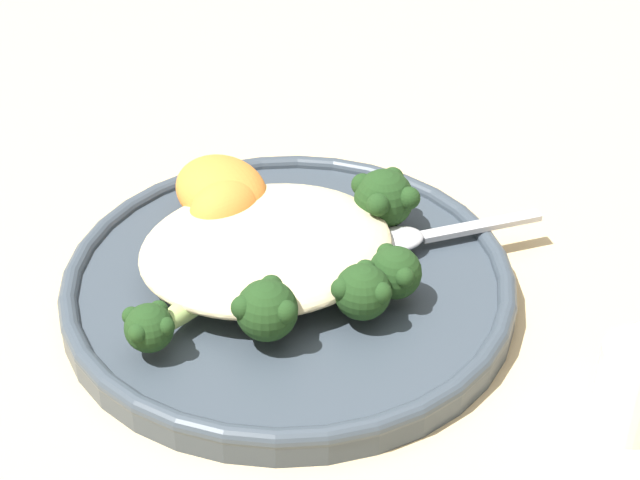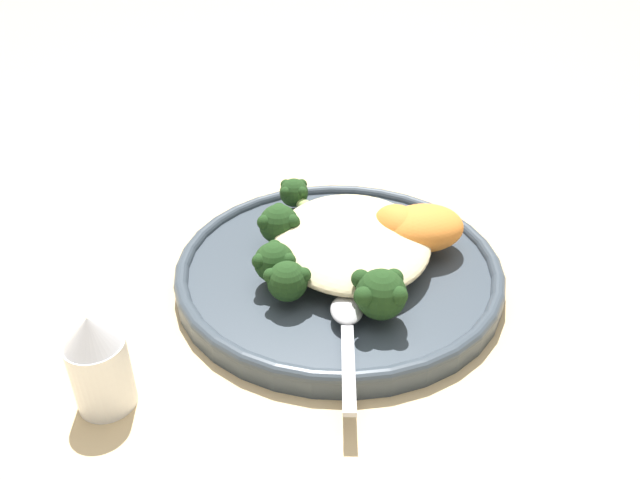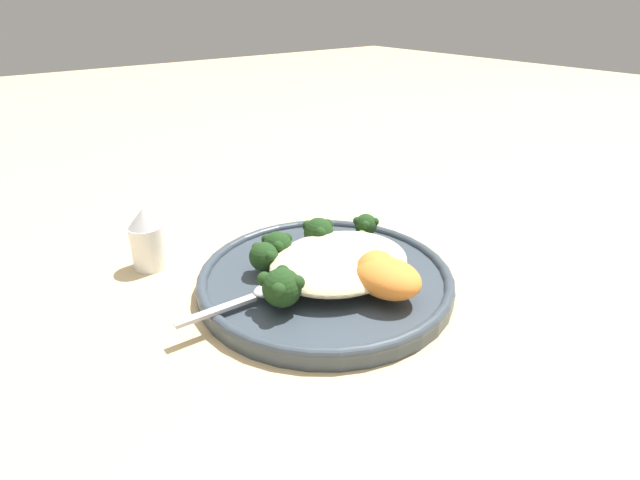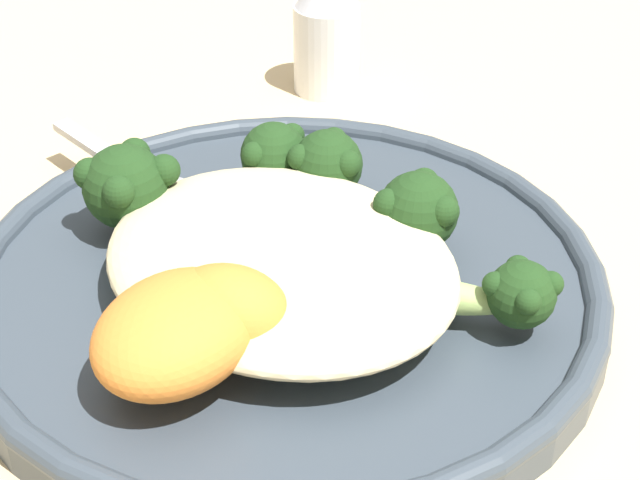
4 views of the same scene
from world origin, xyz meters
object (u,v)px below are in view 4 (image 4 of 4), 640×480
object	(u,v)px
plate	(285,285)
broccoli_stalk_3	(274,189)
broccoli_stalk_0	(452,291)
broccoli_stalk_2	(314,196)
broccoli_stalk_4	(144,199)
broccoli_stalk_1	(386,227)
salt_shaker	(327,32)
sweet_potato_chunk_0	(176,333)
quinoa_mound	(276,263)
sweet_potato_chunk_1	(226,312)
spoon	(153,182)

from	to	relation	value
plate	broccoli_stalk_3	xyz separation A→B (m)	(0.03, -0.03, 0.02)
broccoli_stalk_0	plate	bearing A→B (deg)	165.17
plate	broccoli_stalk_2	bearing A→B (deg)	-65.64
plate	broccoli_stalk_4	size ratio (longest dim) A/B	2.51
plate	broccoli_stalk_1	world-z (taller)	broccoli_stalk_1
broccoli_stalk_3	salt_shaker	distance (m)	0.17
sweet_potato_chunk_0	broccoli_stalk_0	bearing A→B (deg)	-118.32
broccoli_stalk_1	salt_shaker	size ratio (longest dim) A/B	1.49
broccoli_stalk_2	sweet_potato_chunk_0	bearing A→B (deg)	169.59
broccoli_stalk_3	sweet_potato_chunk_0	distance (m)	0.11
broccoli_stalk_3	broccoli_stalk_0	bearing A→B (deg)	-137.71
broccoli_stalk_2	salt_shaker	bearing A→B (deg)	13.71
plate	broccoli_stalk_2	xyz separation A→B (m)	(0.02, -0.03, 0.02)
quinoa_mound	sweet_potato_chunk_0	world-z (taller)	sweet_potato_chunk_0
sweet_potato_chunk_1	spoon	xyz separation A→B (m)	(0.11, -0.05, -0.01)
quinoa_mound	spoon	size ratio (longest dim) A/B	1.33
plate	spoon	world-z (taller)	spoon
broccoli_stalk_0	broccoli_stalk_3	distance (m)	0.11
sweet_potato_chunk_0	salt_shaker	distance (m)	0.29
broccoli_stalk_2	broccoli_stalk_3	size ratio (longest dim) A/B	1.24
quinoa_mound	spoon	world-z (taller)	quinoa_mound
quinoa_mound	broccoli_stalk_1	world-z (taller)	broccoli_stalk_1
broccoli_stalk_3	salt_shaker	xyz separation A→B (m)	(0.10, -0.14, 0.00)
sweet_potato_chunk_0	quinoa_mound	bearing A→B (deg)	-80.97
broccoli_stalk_2	salt_shaker	world-z (taller)	salt_shaker
plate	broccoli_stalk_4	distance (m)	0.07
sweet_potato_chunk_0	sweet_potato_chunk_1	world-z (taller)	same
broccoli_stalk_1	sweet_potato_chunk_1	xyz separation A→B (m)	(0.00, 0.09, 0.00)
plate	quinoa_mound	xyz separation A→B (m)	(-0.01, 0.01, 0.02)
broccoli_stalk_4	salt_shaker	distance (m)	0.20
broccoli_stalk_4	broccoli_stalk_2	bearing A→B (deg)	-136.18
broccoli_stalk_2	spoon	xyz separation A→B (m)	(0.07, 0.03, -0.01)
sweet_potato_chunk_0	spoon	world-z (taller)	sweet_potato_chunk_0
broccoli_stalk_2	sweet_potato_chunk_0	xyz separation A→B (m)	(-0.03, 0.11, 0.00)
plate	spoon	xyz separation A→B (m)	(0.09, 0.00, 0.01)
broccoli_stalk_0	broccoli_stalk_3	world-z (taller)	broccoli_stalk_3
spoon	sweet_potato_chunk_0	bearing A→B (deg)	148.78
sweet_potato_chunk_0	sweet_potato_chunk_1	xyz separation A→B (m)	(-0.00, -0.02, -0.00)
broccoli_stalk_1	salt_shaker	world-z (taller)	salt_shaker
quinoa_mound	broccoli_stalk_4	xyz separation A→B (m)	(0.07, 0.01, 0.00)
broccoli_stalk_2	plate	bearing A→B (deg)	176.25
broccoli_stalk_4	sweet_potato_chunk_1	size ratio (longest dim) A/B	2.24
broccoli_stalk_4	sweet_potato_chunk_0	world-z (taller)	broccoli_stalk_4
sweet_potato_chunk_1	broccoli_stalk_2	bearing A→B (deg)	-66.13
broccoli_stalk_4	sweet_potato_chunk_1	distance (m)	0.09
broccoli_stalk_0	broccoli_stalk_1	size ratio (longest dim) A/B	0.97
broccoli_stalk_0	spoon	xyz separation A→B (m)	(0.16, 0.02, -0.01)
sweet_potato_chunk_0	plate	bearing A→B (deg)	-75.46
broccoli_stalk_2	broccoli_stalk_4	bearing A→B (deg)	112.42
broccoli_stalk_4	spoon	xyz separation A→B (m)	(0.03, -0.02, -0.01)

